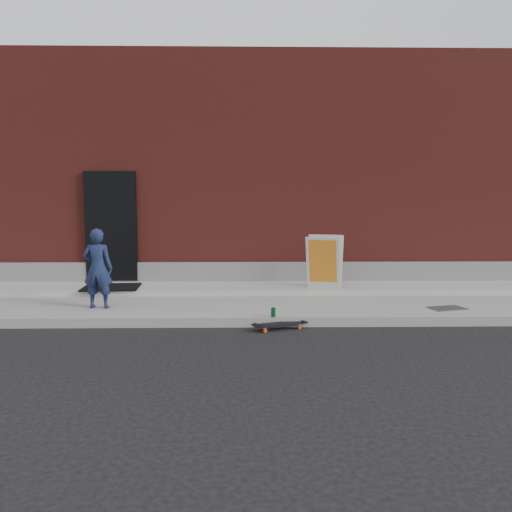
{
  "coord_description": "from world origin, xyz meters",
  "views": [
    {
      "loc": [
        0.19,
        -7.36,
        1.84
      ],
      "look_at": [
        0.34,
        0.8,
        1.0
      ],
      "focal_mm": 35.0,
      "sensor_mm": 36.0,
      "label": 1
    }
  ],
  "objects_px": {
    "pizza_sign": "(325,262)",
    "soda_can": "(273,312)",
    "child": "(98,268)",
    "skateboard": "(280,324)"
  },
  "relations": [
    {
      "from": "pizza_sign",
      "to": "soda_can",
      "type": "distance_m",
      "value": 2.27
    },
    {
      "from": "child",
      "to": "skateboard",
      "type": "xyz_separation_m",
      "value": [
        2.93,
        -0.89,
        -0.73
      ]
    },
    {
      "from": "soda_can",
      "to": "pizza_sign",
      "type": "bearing_deg",
      "value": 60.9
    },
    {
      "from": "soda_can",
      "to": "child",
      "type": "bearing_deg",
      "value": 165.8
    },
    {
      "from": "child",
      "to": "skateboard",
      "type": "bearing_deg",
      "value": 164.16
    },
    {
      "from": "skateboard",
      "to": "child",
      "type": "bearing_deg",
      "value": 163.13
    },
    {
      "from": "pizza_sign",
      "to": "soda_can",
      "type": "bearing_deg",
      "value": -119.1
    },
    {
      "from": "child",
      "to": "pizza_sign",
      "type": "bearing_deg",
      "value": -161.8
    },
    {
      "from": "child",
      "to": "soda_can",
      "type": "xyz_separation_m",
      "value": [
        2.84,
        -0.72,
        -0.59
      ]
    },
    {
      "from": "pizza_sign",
      "to": "soda_can",
      "type": "relative_size",
      "value": 7.38
    }
  ]
}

